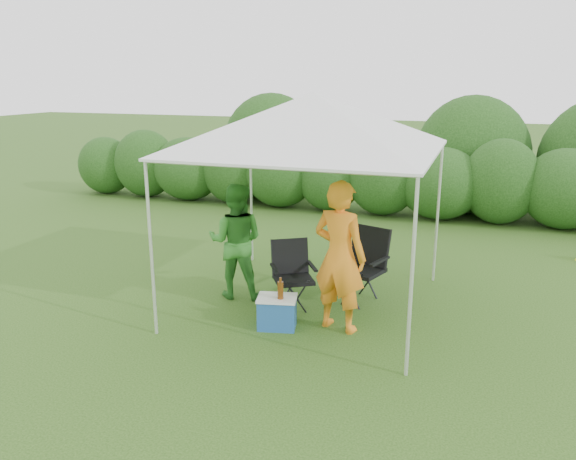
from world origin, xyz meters
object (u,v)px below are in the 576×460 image
(canopy, at_px, (313,122))
(chair_left, at_px, (292,270))
(woman, at_px, (236,241))
(cooler, at_px, (277,312))
(chair_right, at_px, (364,260))
(man, at_px, (340,257))

(canopy, distance_m, chair_left, 1.97)
(woman, bearing_deg, cooler, 126.86)
(canopy, relative_size, cooler, 5.68)
(chair_right, height_order, woman, woman)
(man, bearing_deg, woman, -4.69)
(woman, xyz_separation_m, cooler, (0.90, -0.80, -0.61))
(cooler, bearing_deg, chair_right, 43.78)
(chair_left, xyz_separation_m, cooler, (0.06, -0.74, -0.31))
(man, bearing_deg, chair_left, -18.58)
(canopy, distance_m, chair_right, 2.03)
(chair_right, relative_size, man, 0.55)
(chair_right, xyz_separation_m, woman, (-1.72, -0.45, 0.23))
(canopy, bearing_deg, chair_left, -152.69)
(chair_right, distance_m, woman, 1.79)
(woman, bearing_deg, canopy, 171.48)
(cooler, bearing_deg, man, 4.52)
(canopy, distance_m, woman, 1.97)
(cooler, bearing_deg, canopy, 65.42)
(chair_left, distance_m, woman, 0.90)
(chair_right, distance_m, man, 1.09)
(man, xyz_separation_m, cooler, (-0.72, -0.23, -0.73))
(canopy, relative_size, chair_left, 3.45)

